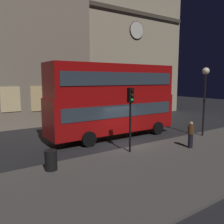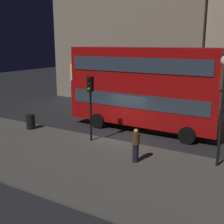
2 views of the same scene
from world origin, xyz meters
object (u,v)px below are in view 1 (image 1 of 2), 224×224
object	(u,v)px
traffic_light_near_kerb	(131,106)
street_lamp	(205,85)
pedestrian	(191,135)
double_decker_bus	(113,97)
litter_bin	(51,160)

from	to	relation	value
traffic_light_near_kerb	street_lamp	size ratio (longest dim) A/B	0.74
traffic_light_near_kerb	street_lamp	world-z (taller)	street_lamp
pedestrian	street_lamp	bearing A→B (deg)	53.99
double_decker_bus	traffic_light_near_kerb	size ratio (longest dim) A/B	2.72
street_lamp	pedestrian	world-z (taller)	street_lamp
double_decker_bus	litter_bin	size ratio (longest dim) A/B	10.71
pedestrian	traffic_light_near_kerb	bearing A→B (deg)	-171.96
pedestrian	litter_bin	world-z (taller)	pedestrian
double_decker_bus	street_lamp	world-z (taller)	double_decker_bus
double_decker_bus	litter_bin	bearing A→B (deg)	-147.49
double_decker_bus	street_lamp	bearing A→B (deg)	-33.96
double_decker_bus	street_lamp	distance (m)	6.92
double_decker_bus	pedestrian	world-z (taller)	double_decker_bus
street_lamp	double_decker_bus	bearing A→B (deg)	145.58
litter_bin	traffic_light_near_kerb	bearing A→B (deg)	0.79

